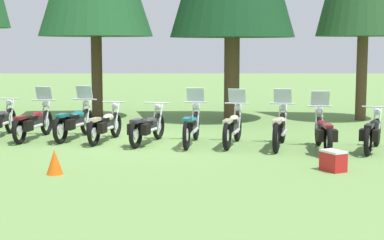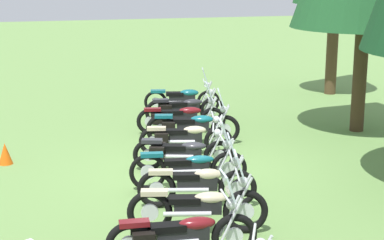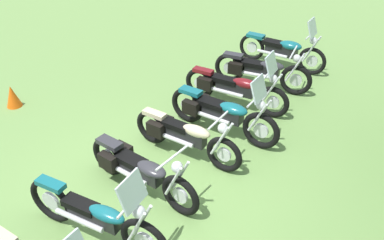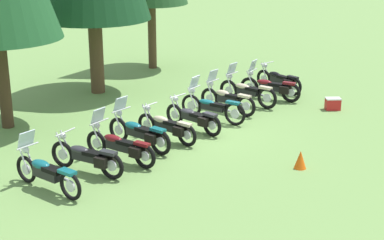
# 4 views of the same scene
# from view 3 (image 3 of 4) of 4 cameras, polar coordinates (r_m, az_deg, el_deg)

# --- Properties ---
(ground_plane) EXTENTS (80.00, 80.00, 0.00)m
(ground_plane) POSITION_cam_3_polar(r_m,az_deg,el_deg) (6.78, -5.81, -9.96)
(ground_plane) COLOR #6B934C
(motorcycle_0) EXTENTS (0.77, 2.24, 1.36)m
(motorcycle_0) POSITION_cam_3_polar(r_m,az_deg,el_deg) (10.63, 12.35, 9.46)
(motorcycle_0) COLOR black
(motorcycle_0) RESTS_ON ground_plane
(motorcycle_1) EXTENTS (0.73, 2.26, 1.01)m
(motorcycle_1) POSITION_cam_3_polar(r_m,az_deg,el_deg) (9.55, 9.34, 6.80)
(motorcycle_1) COLOR black
(motorcycle_1) RESTS_ON ground_plane
(motorcycle_2) EXTENTS (0.83, 2.34, 1.35)m
(motorcycle_2) POSITION_cam_3_polar(r_m,az_deg,el_deg) (8.72, 5.77, 4.50)
(motorcycle_2) COLOR black
(motorcycle_2) RESTS_ON ground_plane
(motorcycle_3) EXTENTS (0.95, 2.29, 1.38)m
(motorcycle_3) POSITION_cam_3_polar(r_m,az_deg,el_deg) (7.82, 4.06, 1.10)
(motorcycle_3) COLOR black
(motorcycle_3) RESTS_ON ground_plane
(motorcycle_4) EXTENTS (0.83, 2.15, 0.99)m
(motorcycle_4) POSITION_cam_3_polar(r_m,az_deg,el_deg) (7.26, -1.11, -2.04)
(motorcycle_4) COLOR black
(motorcycle_4) RESTS_ON ground_plane
(motorcycle_5) EXTENTS (0.98, 2.14, 0.99)m
(motorcycle_5) POSITION_cam_3_polar(r_m,az_deg,el_deg) (6.57, -7.24, -6.74)
(motorcycle_5) COLOR black
(motorcycle_5) RESTS_ON ground_plane
(motorcycle_6) EXTENTS (0.62, 2.34, 1.38)m
(motorcycle_6) POSITION_cam_3_polar(r_m,az_deg,el_deg) (5.88, -13.01, -12.69)
(motorcycle_6) COLOR black
(motorcycle_6) RESTS_ON ground_plane
(traffic_cone) EXTENTS (0.32, 0.32, 0.48)m
(traffic_cone) POSITION_cam_3_polar(r_m,az_deg,el_deg) (9.57, -23.42, 3.02)
(traffic_cone) COLOR #EA590F
(traffic_cone) RESTS_ON ground_plane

